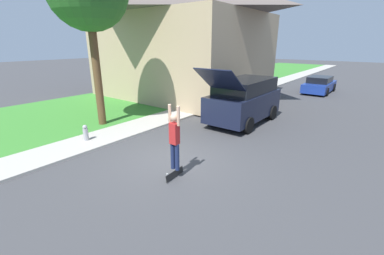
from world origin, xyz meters
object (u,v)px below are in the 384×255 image
at_px(skateboarder, 175,137).
at_px(skateboard, 175,174).
at_px(car_down_street, 319,85).
at_px(suv_parked, 244,100).
at_px(fire_hydrant, 86,133).

xyz_separation_m(skateboarder, skateboard, (0.02, -0.06, -1.15)).
height_order(car_down_street, skateboarder, skateboarder).
xyz_separation_m(suv_parked, fire_hydrant, (-3.69, -6.44, -0.74)).
relative_size(skateboard, fire_hydrant, 1.29).
bearing_deg(skateboarder, skateboard, -74.62).
bearing_deg(car_down_street, fire_hydrant, -104.94).
xyz_separation_m(skateboarder, fire_hydrant, (-4.73, -0.09, -0.86)).
height_order(car_down_street, fire_hydrant, car_down_street).
relative_size(suv_parked, fire_hydrant, 8.13).
relative_size(suv_parked, skateboarder, 2.69).
bearing_deg(car_down_street, skateboard, -89.92).
distance_m(skateboard, fire_hydrant, 4.75).
distance_m(car_down_street, skateboard, 17.67).
bearing_deg(skateboarder, car_down_street, 90.03).
distance_m(suv_parked, skateboard, 6.58).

